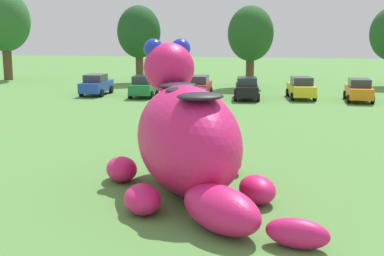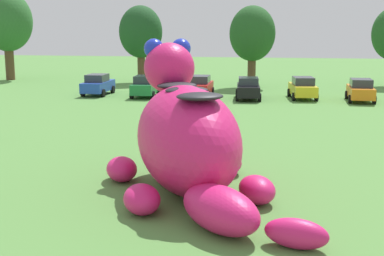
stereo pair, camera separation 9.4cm
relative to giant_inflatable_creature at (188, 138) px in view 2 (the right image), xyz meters
name	(u,v)px [view 2 (the right image)]	position (x,y,z in m)	size (l,w,h in m)	color
ground_plane	(191,186)	(0.04, 0.52, -1.87)	(160.00, 160.00, 0.00)	#568E42
giant_inflatable_creature	(188,138)	(0.00, 0.00, 0.00)	(7.89, 8.78, 5.12)	#E01E6B
car_blue	(98,85)	(-11.94, 24.17, -1.01)	(1.98, 4.12, 1.72)	#2347B7
car_green	(145,86)	(-7.75, 23.66, -1.01)	(2.14, 4.20, 1.72)	#1E7238
car_red	(200,86)	(-3.39, 24.42, -1.01)	(1.99, 4.13, 1.72)	red
car_black	(248,88)	(0.53, 23.60, -1.01)	(2.19, 4.22, 1.72)	black
car_yellow	(303,88)	(4.72, 24.61, -1.01)	(2.33, 4.28, 1.72)	yellow
car_orange	(361,90)	(8.98, 23.81, -1.01)	(1.99, 4.13, 1.72)	orange
tree_far_left	(7,22)	(-25.47, 34.60, 4.20)	(5.23, 5.23, 9.28)	brown
tree_left	(141,32)	(-10.96, 34.33, 3.14)	(4.32, 4.32, 7.67)	brown
tree_mid_left	(252,34)	(0.28, 32.07, 3.03)	(4.22, 4.22, 7.50)	brown
spectator_mid_field	(167,103)	(-4.01, 14.75, -1.02)	(0.38, 0.26, 1.71)	#726656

